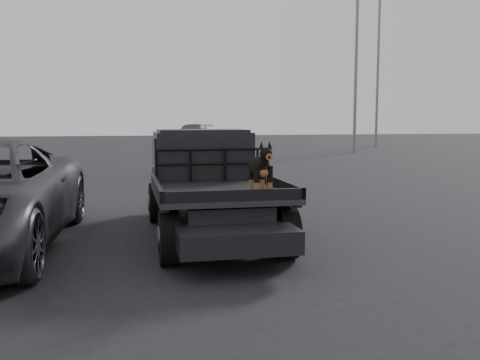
{
  "coord_description": "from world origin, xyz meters",
  "views": [
    {
      "loc": [
        -0.6,
        -6.77,
        1.99
      ],
      "look_at": [
        0.78,
        -0.29,
        1.23
      ],
      "focal_mm": 40.0,
      "sensor_mm": 36.0,
      "label": 1
    }
  ],
  "objects": [
    {
      "name": "headache_rack",
      "position": [
        0.77,
        2.31,
        1.2
      ],
      "size": [
        1.8,
        0.08,
        0.55
      ],
      "primitive_type": null,
      "color": "black",
      "rests_on": "flatbed_ute"
    },
    {
      "name": "distant_car_b",
      "position": [
        4.42,
        34.48,
        0.81
      ],
      "size": [
        4.15,
        6.01,
        1.62
      ],
      "primitive_type": "imported",
      "rotation": [
        0.0,
        0.0,
        -0.38
      ],
      "color": "#47474C",
      "rests_on": "ground"
    },
    {
      "name": "dog",
      "position": [
        1.18,
        0.27,
        1.29
      ],
      "size": [
        0.32,
        0.6,
        0.74
      ],
      "primitive_type": null,
      "color": "black",
      "rests_on": "flatbed_ute"
    },
    {
      "name": "floodlight_mid",
      "position": [
        12.77,
        23.19,
        7.69
      ],
      "size": [
        1.08,
        0.28,
        14.19
      ],
      "color": "slate",
      "rests_on": "ground"
    },
    {
      "name": "ground",
      "position": [
        0.0,
        0.0,
        0.0
      ],
      "size": [
        120.0,
        120.0,
        0.0
      ],
      "primitive_type": "plane",
      "color": "black",
      "rests_on": "ground"
    },
    {
      "name": "floodlight_far",
      "position": [
        17.16,
        29.24,
        7.55
      ],
      "size": [
        1.08,
        0.28,
        13.9
      ],
      "color": "slate",
      "rests_on": "ground"
    },
    {
      "name": "flatbed_ute",
      "position": [
        0.77,
        2.11,
        0.46
      ],
      "size": [
        2.0,
        5.4,
        0.92
      ],
      "primitive_type": null,
      "color": "black",
      "rests_on": "ground"
    },
    {
      "name": "ute_cab",
      "position": [
        0.77,
        3.06,
        1.36
      ],
      "size": [
        1.72,
        1.3,
        0.88
      ],
      "primitive_type": null,
      "color": "black",
      "rests_on": "flatbed_ute"
    }
  ]
}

